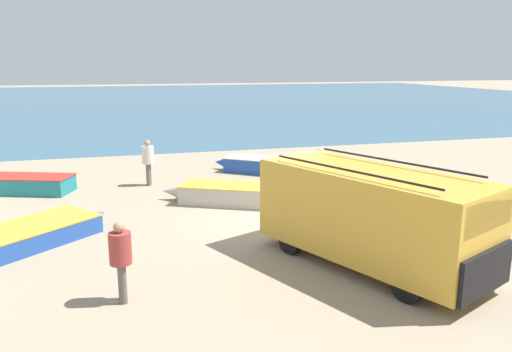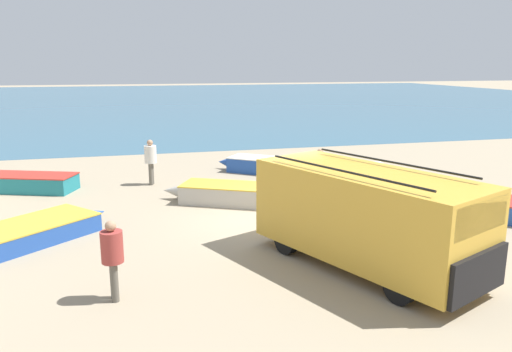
% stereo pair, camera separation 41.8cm
% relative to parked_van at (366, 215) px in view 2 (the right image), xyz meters
% --- Properties ---
extents(ground_plane, '(200.00, 200.00, 0.00)m').
position_rel_parked_van_xyz_m(ground_plane, '(-1.18, 3.83, -1.23)').
color(ground_plane, gray).
extents(sea_water, '(120.00, 80.00, 0.01)m').
position_rel_parked_van_xyz_m(sea_water, '(-1.18, 55.83, -1.22)').
color(sea_water, '#33607A').
rests_on(sea_water, ground_plane).
extents(parked_van, '(4.03, 5.75, 2.36)m').
position_rel_parked_van_xyz_m(parked_van, '(0.00, 0.00, 0.00)').
color(parked_van, gold).
rests_on(parked_van, ground_plane).
extents(fishing_rowboat_0, '(5.54, 2.81, 0.61)m').
position_rel_parked_van_xyz_m(fishing_rowboat_0, '(-9.49, 9.61, -0.92)').
color(fishing_rowboat_0, '#1E757F').
rests_on(fishing_rowboat_0, ground_plane).
extents(fishing_rowboat_1, '(1.72, 3.92, 0.69)m').
position_rel_parked_van_xyz_m(fishing_rowboat_1, '(3.81, 6.76, -0.88)').
color(fishing_rowboat_1, '#234CA3').
rests_on(fishing_rowboat_1, ground_plane).
extents(fishing_rowboat_2, '(4.42, 2.89, 0.63)m').
position_rel_parked_van_xyz_m(fishing_rowboat_2, '(-1.86, 5.91, -0.91)').
color(fishing_rowboat_2, '#ADA89E').
rests_on(fishing_rowboat_2, ground_plane).
extents(fishing_rowboat_3, '(3.77, 3.45, 0.50)m').
position_rel_parked_van_xyz_m(fishing_rowboat_3, '(-7.65, 3.68, -0.98)').
color(fishing_rowboat_3, '#234CA3').
rests_on(fishing_rowboat_3, ground_plane).
extents(fishing_rowboat_5, '(3.69, 3.15, 0.63)m').
position_rel_parked_van_xyz_m(fishing_rowboat_5, '(0.39, 10.22, -0.91)').
color(fishing_rowboat_5, '#234CA3').
rests_on(fishing_rowboat_5, ground_plane).
extents(fisherman_0, '(0.43, 0.43, 1.65)m').
position_rel_parked_van_xyz_m(fisherman_0, '(1.33, 6.20, -0.24)').
color(fisherman_0, '#38383D').
rests_on(fisherman_0, ground_plane).
extents(fisherman_1, '(0.45, 0.45, 1.73)m').
position_rel_parked_van_xyz_m(fisherman_1, '(-4.33, 9.22, -0.19)').
color(fisherman_1, '#5B564C').
rests_on(fisherman_1, ground_plane).
extents(fisherman_2, '(0.43, 0.43, 1.63)m').
position_rel_parked_van_xyz_m(fisherman_2, '(-5.49, -0.32, -0.26)').
color(fisherman_2, '#5B564C').
rests_on(fisherman_2, ground_plane).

